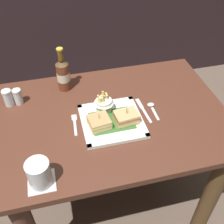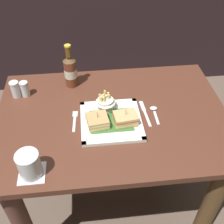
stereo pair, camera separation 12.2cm
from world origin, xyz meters
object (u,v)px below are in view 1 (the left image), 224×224
(sandwich_half_left, at_px, (99,122))
(fork, at_px, (75,123))
(fries_cup, at_px, (104,103))
(water_glass, at_px, (39,175))
(pepper_shaker, at_px, (18,97))
(dining_table, at_px, (112,142))
(knife, at_px, (143,109))
(salt_shaker, at_px, (8,99))
(spoon, at_px, (152,107))
(beer_bottle, at_px, (63,74))
(square_plate, at_px, (112,121))
(sandwich_half_right, at_px, (126,117))

(sandwich_half_left, xyz_separation_m, fork, (-0.10, 0.05, -0.03))
(fries_cup, relative_size, water_glass, 0.97)
(pepper_shaker, bearing_deg, water_glass, -80.73)
(dining_table, bearing_deg, pepper_shaker, 155.39)
(knife, bearing_deg, sandwich_half_left, -163.53)
(dining_table, height_order, salt_shaker, salt_shaker)
(spoon, bearing_deg, salt_shaker, 164.20)
(beer_bottle, height_order, water_glass, beer_bottle)
(dining_table, distance_m, sandwich_half_left, 0.24)
(fries_cup, bearing_deg, square_plate, -77.13)
(dining_table, bearing_deg, sandwich_half_left, -138.79)
(salt_shaker, bearing_deg, square_plate, -27.83)
(square_plate, xyz_separation_m, fork, (-0.16, 0.03, -0.00))
(sandwich_half_left, bearing_deg, fork, 153.67)
(dining_table, xyz_separation_m, salt_shaker, (-0.46, 0.19, 0.23))
(dining_table, relative_size, fork, 8.06)
(sandwich_half_right, height_order, knife, sandwich_half_right)
(pepper_shaker, bearing_deg, salt_shaker, 180.00)
(dining_table, bearing_deg, fries_cup, 132.25)
(fork, bearing_deg, sandwich_half_left, -26.33)
(pepper_shaker, bearing_deg, knife, -18.44)
(sandwich_half_left, relative_size, fries_cup, 0.98)
(fries_cup, bearing_deg, water_glass, -133.43)
(dining_table, distance_m, salt_shaker, 0.55)
(fork, distance_m, pepper_shaker, 0.32)
(sandwich_half_right, xyz_separation_m, beer_bottle, (-0.24, 0.32, 0.05))
(dining_table, distance_m, beer_bottle, 0.42)
(fork, bearing_deg, dining_table, 4.70)
(fries_cup, relative_size, salt_shaker, 1.22)
(beer_bottle, bearing_deg, salt_shaker, -166.76)
(water_glass, bearing_deg, square_plate, 36.80)
(sandwich_half_right, distance_m, pepper_shaker, 0.53)
(water_glass, bearing_deg, fries_cup, 46.57)
(sandwich_half_right, relative_size, beer_bottle, 0.47)
(fork, relative_size, pepper_shaker, 1.68)
(sandwich_half_right, bearing_deg, beer_bottle, 126.46)
(fork, bearing_deg, knife, 2.81)
(square_plate, bearing_deg, knife, 16.26)
(square_plate, distance_m, beer_bottle, 0.36)
(sandwich_half_left, bearing_deg, spoon, 14.40)
(beer_bottle, xyz_separation_m, water_glass, (-0.15, -0.54, -0.04))
(sandwich_half_left, distance_m, pepper_shaker, 0.43)
(fries_cup, xyz_separation_m, fork, (-0.14, -0.05, -0.05))
(dining_table, relative_size, sandwich_half_right, 9.82)
(water_glass, bearing_deg, pepper_shaker, 99.27)
(fries_cup, bearing_deg, salt_shaker, 160.05)
(dining_table, distance_m, fries_cup, 0.25)
(beer_bottle, xyz_separation_m, fork, (0.01, -0.27, -0.09))
(fries_cup, xyz_separation_m, knife, (0.18, -0.03, -0.05))
(fries_cup, xyz_separation_m, pepper_shaker, (-0.38, 0.16, -0.02))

